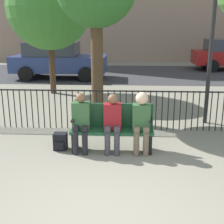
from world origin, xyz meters
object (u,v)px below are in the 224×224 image
Objects in this scene: seated_person_0 at (81,120)px; seated_person_2 at (141,119)px; parked_car_0 at (57,60)px; backpack at (60,142)px; tree_2 at (49,7)px; lamp_post at (212,32)px; park_bench at (112,126)px; seated_person_1 at (113,121)px.

seated_person_0 is 0.97× the size of seated_person_2.
parked_car_0 is (-3.48, 8.31, 0.15)m from seated_person_2.
seated_person_2 reaches higher than seated_person_0.
backpack is at bearing 177.87° from seated_person_2.
tree_2 is (-1.36, 5.14, 2.78)m from backpack.
seated_person_0 is 3.83m from lamp_post.
lamp_post reaches higher than park_bench.
seated_person_1 is 0.96× the size of seated_person_2.
tree_2 is 1.31× the size of lamp_post.
seated_person_0 is 1.01× the size of seated_person_1.
parked_car_0 is (-2.32, 8.32, 0.19)m from seated_person_0.
tree_2 is at bearing 145.36° from lamp_post.
park_bench is 1.37× the size of seated_person_0.
lamp_post is (3.30, 1.92, 2.07)m from backpack.
seated_person_1 is 8.82m from parked_car_0.
park_bench is 6.12m from tree_2.
seated_person_0 is at bearing -74.44° from parked_car_0.
seated_person_0 is 1.16m from seated_person_2.
seated_person_1 is 6.17m from tree_2.
tree_2 is at bearing 114.83° from seated_person_1.
seated_person_0 is 3.43× the size of backpack.
seated_person_1 is at bearing -83.68° from park_bench.
seated_person_1 is 1.15m from backpack.
tree_2 is 5.70m from lamp_post.
seated_person_2 reaches higher than backpack.
backpack is (-0.44, 0.06, -0.48)m from seated_person_0.
parked_car_0 reaches higher than seated_person_0.
backpack is at bearing -75.20° from tree_2.
park_bench is 0.20m from seated_person_1.
lamp_post reaches higher than seated_person_2.
seated_person_2 is 3.52× the size of backpack.
park_bench is at bearing -70.42° from parked_car_0.
seated_person_1 is (0.61, -0.00, -0.00)m from seated_person_0.
park_bench reaches higher than backpack.
backpack is 8.49m from parked_car_0.
seated_person_1 is 0.28× the size of parked_car_0.
tree_2 is 1.04× the size of parked_car_0.
seated_person_2 is at bearing -2.13° from backpack.
tree_2 reaches higher than seated_person_1.
seated_person_0 is at bearing -167.75° from park_bench.
seated_person_2 is at bearing 0.10° from seated_person_0.
lamp_post reaches higher than seated_person_0.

